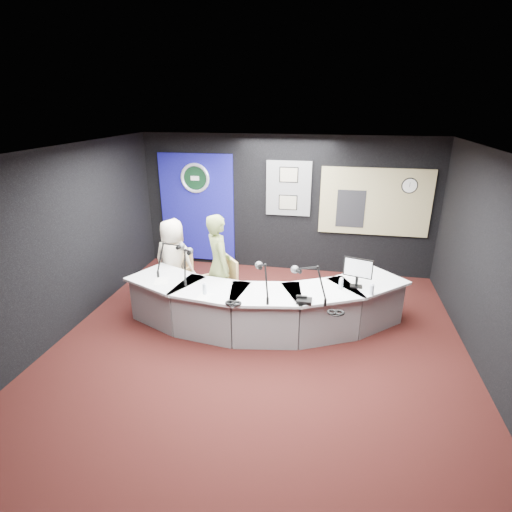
% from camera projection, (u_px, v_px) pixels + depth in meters
% --- Properties ---
extents(ground, '(6.00, 6.00, 0.00)m').
position_uv_depth(ground, '(259.00, 345.00, 5.94)').
color(ground, black).
rests_on(ground, ground).
extents(ceiling, '(6.00, 6.00, 0.02)m').
position_uv_depth(ceiling, '(260.00, 152.00, 4.93)').
color(ceiling, silver).
rests_on(ceiling, ground).
extents(wall_back, '(6.00, 0.02, 2.80)m').
position_uv_depth(wall_back, '(286.00, 205.00, 8.18)').
color(wall_back, black).
rests_on(wall_back, ground).
extents(wall_front, '(6.00, 0.02, 2.80)m').
position_uv_depth(wall_front, '(179.00, 416.00, 2.69)').
color(wall_front, black).
rests_on(wall_front, ground).
extents(wall_left, '(0.02, 6.00, 2.80)m').
position_uv_depth(wall_left, '(62.00, 244.00, 5.96)').
color(wall_left, black).
rests_on(wall_left, ground).
extents(wall_right, '(0.02, 6.00, 2.80)m').
position_uv_depth(wall_right, '(499.00, 274.00, 4.91)').
color(wall_right, black).
rests_on(wall_right, ground).
extents(broadcast_desk, '(4.50, 1.90, 0.75)m').
position_uv_depth(broadcast_desk, '(262.00, 305.00, 6.32)').
color(broadcast_desk, silver).
rests_on(broadcast_desk, ground).
extents(backdrop_panel, '(1.60, 0.05, 2.30)m').
position_uv_depth(backdrop_panel, '(197.00, 208.00, 8.55)').
color(backdrop_panel, navy).
rests_on(backdrop_panel, wall_back).
extents(agency_seal, '(0.63, 0.07, 0.63)m').
position_uv_depth(agency_seal, '(195.00, 178.00, 8.27)').
color(agency_seal, silver).
rests_on(agency_seal, backdrop_panel).
extents(seal_center, '(0.48, 0.01, 0.48)m').
position_uv_depth(seal_center, '(195.00, 178.00, 8.28)').
color(seal_center, black).
rests_on(seal_center, backdrop_panel).
extents(pinboard, '(0.90, 0.04, 1.10)m').
position_uv_depth(pinboard, '(288.00, 189.00, 8.02)').
color(pinboard, slate).
rests_on(pinboard, wall_back).
extents(framed_photo_upper, '(0.34, 0.02, 0.27)m').
position_uv_depth(framed_photo_upper, '(289.00, 175.00, 7.89)').
color(framed_photo_upper, gray).
rests_on(framed_photo_upper, pinboard).
extents(framed_photo_lower, '(0.34, 0.02, 0.27)m').
position_uv_depth(framed_photo_lower, '(288.00, 203.00, 8.10)').
color(framed_photo_lower, gray).
rests_on(framed_photo_lower, pinboard).
extents(booth_window_frame, '(2.12, 0.06, 1.32)m').
position_uv_depth(booth_window_frame, '(375.00, 202.00, 7.80)').
color(booth_window_frame, tan).
rests_on(booth_window_frame, wall_back).
extents(booth_glow, '(2.00, 0.02, 1.20)m').
position_uv_depth(booth_glow, '(375.00, 202.00, 7.79)').
color(booth_glow, '#DAC389').
rests_on(booth_glow, booth_window_frame).
extents(equipment_rack, '(0.55, 0.02, 0.75)m').
position_uv_depth(equipment_rack, '(351.00, 209.00, 7.90)').
color(equipment_rack, black).
rests_on(equipment_rack, booth_window_frame).
extents(wall_clock, '(0.28, 0.01, 0.28)m').
position_uv_depth(wall_clock, '(410.00, 186.00, 7.54)').
color(wall_clock, white).
rests_on(wall_clock, booth_window_frame).
extents(armchair_left, '(0.75, 0.75, 1.04)m').
position_uv_depth(armchair_left, '(175.00, 274.00, 7.11)').
color(armchair_left, tan).
rests_on(armchair_left, ground).
extents(armchair_right, '(0.83, 0.83, 1.05)m').
position_uv_depth(armchair_right, '(220.00, 284.00, 6.67)').
color(armchair_right, tan).
rests_on(armchair_right, ground).
extents(draped_jacket, '(0.51, 0.26, 0.70)m').
position_uv_depth(draped_jacket, '(174.00, 263.00, 7.31)').
color(draped_jacket, '#6D665C').
rests_on(draped_jacket, armchair_left).
extents(person_man, '(0.81, 0.59, 1.52)m').
position_uv_depth(person_man, '(174.00, 261.00, 7.02)').
color(person_man, beige).
rests_on(person_man, ground).
extents(person_woman, '(0.69, 0.76, 1.74)m').
position_uv_depth(person_woman, '(219.00, 266.00, 6.55)').
color(person_woman, olive).
rests_on(person_woman, ground).
extents(computer_monitor, '(0.48, 0.16, 0.33)m').
position_uv_depth(computer_monitor, '(358.00, 268.00, 5.95)').
color(computer_monitor, black).
rests_on(computer_monitor, broadcast_desk).
extents(desk_phone, '(0.22, 0.17, 0.05)m').
position_uv_depth(desk_phone, '(304.00, 301.00, 5.59)').
color(desk_phone, black).
rests_on(desk_phone, broadcast_desk).
extents(headphones_near, '(0.20, 0.20, 0.03)m').
position_uv_depth(headphones_near, '(336.00, 312.00, 5.29)').
color(headphones_near, black).
rests_on(headphones_near, broadcast_desk).
extents(headphones_far, '(0.19, 0.19, 0.03)m').
position_uv_depth(headphones_far, '(233.00, 303.00, 5.54)').
color(headphones_far, black).
rests_on(headphones_far, broadcast_desk).
extents(paper_stack, '(0.29, 0.35, 0.00)m').
position_uv_depth(paper_stack, '(161.00, 281.00, 6.27)').
color(paper_stack, white).
rests_on(paper_stack, broadcast_desk).
extents(notepad, '(0.21, 0.28, 0.00)m').
position_uv_depth(notepad, '(204.00, 297.00, 5.76)').
color(notepad, white).
rests_on(notepad, broadcast_desk).
extents(boom_mic_a, '(0.31, 0.71, 0.60)m').
position_uv_depth(boom_mic_a, '(170.00, 254.00, 6.54)').
color(boom_mic_a, black).
rests_on(boom_mic_a, broadcast_desk).
extents(boom_mic_b, '(0.25, 0.73, 0.60)m').
position_uv_depth(boom_mic_b, '(187.00, 260.00, 6.28)').
color(boom_mic_b, black).
rests_on(boom_mic_b, broadcast_desk).
extents(boom_mic_c, '(0.35, 0.70, 0.60)m').
position_uv_depth(boom_mic_c, '(263.00, 276.00, 5.72)').
color(boom_mic_c, black).
rests_on(boom_mic_c, broadcast_desk).
extents(boom_mic_d, '(0.59, 0.52, 0.60)m').
position_uv_depth(boom_mic_d, '(310.00, 279.00, 5.62)').
color(boom_mic_d, black).
rests_on(boom_mic_d, broadcast_desk).
extents(water_bottles, '(2.46, 0.61, 0.18)m').
position_uv_depth(water_bottles, '(289.00, 287.00, 5.86)').
color(water_bottles, silver).
rests_on(water_bottles, broadcast_desk).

